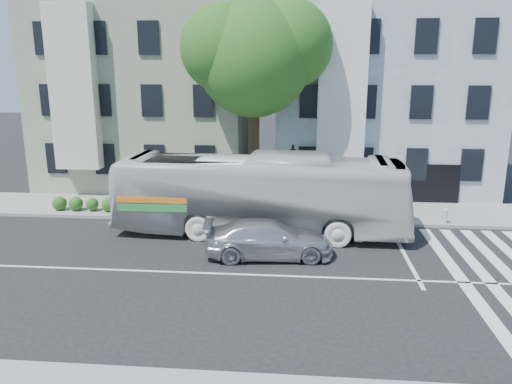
# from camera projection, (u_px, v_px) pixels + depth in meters

# --- Properties ---
(ground) EXTENTS (120.00, 120.00, 0.00)m
(ground) POSITION_uv_depth(u_px,v_px,m) (232.00, 274.00, 17.72)
(ground) COLOR black
(ground) RESTS_ON ground
(sidewalk_far) EXTENTS (80.00, 4.00, 0.15)m
(sidewalk_far) POSITION_uv_depth(u_px,v_px,m) (253.00, 210.00, 25.43)
(sidewalk_far) COLOR gray
(sidewalk_far) RESTS_ON ground
(building_left) EXTENTS (12.00, 10.00, 11.00)m
(building_left) POSITION_uv_depth(u_px,v_px,m) (153.00, 93.00, 31.45)
(building_left) COLOR gray
(building_left) RESTS_ON ground
(building_right) EXTENTS (12.00, 10.00, 11.00)m
(building_right) POSITION_uv_depth(u_px,v_px,m) (378.00, 95.00, 30.25)
(building_right) COLOR #8C96A6
(building_right) RESTS_ON ground
(street_tree) EXTENTS (7.30, 5.90, 11.10)m
(street_tree) POSITION_uv_depth(u_px,v_px,m) (255.00, 52.00, 24.23)
(street_tree) COLOR #2D2116
(street_tree) RESTS_ON ground
(bus) EXTENTS (3.46, 12.81, 3.54)m
(bus) POSITION_uv_depth(u_px,v_px,m) (260.00, 194.00, 21.64)
(bus) COLOR silver
(bus) RESTS_ON ground
(sedan) EXTENTS (2.48, 5.13, 1.44)m
(sedan) POSITION_uv_depth(u_px,v_px,m) (268.00, 239.00, 19.20)
(sedan) COLOR silver
(sedan) RESTS_ON ground
(hedge) EXTENTS (8.53, 2.18, 0.70)m
(hedge) POSITION_uv_depth(u_px,v_px,m) (142.00, 205.00, 24.63)
(hedge) COLOR #20581C
(hedge) RESTS_ON sidewalk_far
(traffic_signal) EXTENTS (0.39, 0.51, 3.74)m
(traffic_signal) POSITION_uv_depth(u_px,v_px,m) (292.00, 174.00, 22.69)
(traffic_signal) COLOR black
(traffic_signal) RESTS_ON ground
(fire_hydrant) EXTENTS (0.39, 0.22, 0.69)m
(fire_hydrant) POSITION_uv_depth(u_px,v_px,m) (445.00, 216.00, 22.90)
(fire_hydrant) COLOR #B9BAB5
(fire_hydrant) RESTS_ON sidewalk_far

